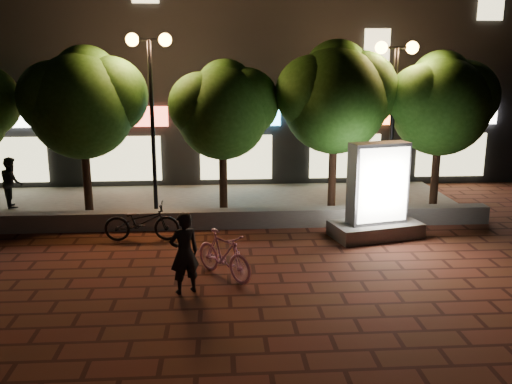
{
  "coord_description": "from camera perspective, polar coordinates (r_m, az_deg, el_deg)",
  "views": [
    {
      "loc": [
        0.39,
        -10.53,
        4.53
      ],
      "look_at": [
        1.22,
        1.5,
        1.6
      ],
      "focal_mm": 38.19,
      "sensor_mm": 36.0,
      "label": 1
    }
  ],
  "objects": [
    {
      "name": "ground",
      "position": [
        11.47,
        -5.64,
        -9.69
      ],
      "size": [
        80.0,
        80.0,
        0.0
      ],
      "primitive_type": "plane",
      "color": "#522219",
      "rests_on": "ground"
    },
    {
      "name": "retaining_wall",
      "position": [
        15.15,
        -5.25,
        -2.83
      ],
      "size": [
        16.0,
        0.45,
        0.5
      ],
      "primitive_type": "cube",
      "color": "slate",
      "rests_on": "ground"
    },
    {
      "name": "sidewalk",
      "position": [
        17.62,
        -5.06,
        -1.18
      ],
      "size": [
        16.0,
        5.0,
        0.08
      ],
      "primitive_type": "cube",
      "color": "slate",
      "rests_on": "ground"
    },
    {
      "name": "building_block",
      "position": [
        23.53,
        -5.05,
        14.72
      ],
      "size": [
        28.0,
        8.12,
        11.3
      ],
      "color": "black",
      "rests_on": "ground"
    },
    {
      "name": "tree_left",
      "position": [
        16.48,
        -17.6,
        9.24
      ],
      "size": [
        3.6,
        3.0,
        4.89
      ],
      "color": "black",
      "rests_on": "sidewalk"
    },
    {
      "name": "tree_mid",
      "position": [
        16.05,
        -3.38,
        8.92
      ],
      "size": [
        3.24,
        2.7,
        4.5
      ],
      "color": "black",
      "rests_on": "sidewalk"
    },
    {
      "name": "tree_right",
      "position": [
        16.39,
        8.42,
        10.12
      ],
      "size": [
        3.72,
        3.1,
        5.07
      ],
      "color": "black",
      "rests_on": "sidewalk"
    },
    {
      "name": "tree_far_right",
      "position": [
        17.36,
        18.9,
        9.08
      ],
      "size": [
        3.48,
        2.9,
        4.76
      ],
      "color": "black",
      "rests_on": "sidewalk"
    },
    {
      "name": "street_lamp_left",
      "position": [
        15.85,
        -11.0,
        11.58
      ],
      "size": [
        1.26,
        0.36,
        5.18
      ],
      "color": "black",
      "rests_on": "sidewalk"
    },
    {
      "name": "street_lamp_right",
      "position": [
        16.55,
        14.33,
        11.02
      ],
      "size": [
        1.26,
        0.36,
        4.98
      ],
      "color": "black",
      "rests_on": "sidewalk"
    },
    {
      "name": "ad_kiosk",
      "position": [
        14.49,
        12.56,
        -0.76
      ],
      "size": [
        2.52,
        1.67,
        2.5
      ],
      "color": "slate",
      "rests_on": "ground"
    },
    {
      "name": "scooter_pink",
      "position": [
        11.66,
        -3.41,
        -6.56
      ],
      "size": [
        1.44,
        1.61,
        1.02
      ],
      "primitive_type": "imported",
      "rotation": [
        0.0,
        0.0,
        0.69
      ],
      "color": "#EF9AD6",
      "rests_on": "ground"
    },
    {
      "name": "rider",
      "position": [
        10.89,
        -7.51,
        -6.35
      ],
      "size": [
        0.72,
        0.61,
        1.66
      ],
      "primitive_type": "imported",
      "rotation": [
        0.0,
        0.0,
        3.56
      ],
      "color": "black",
      "rests_on": "ground"
    },
    {
      "name": "scooter_parked",
      "position": [
        14.26,
        -11.86,
        -3.06
      ],
      "size": [
        1.93,
        0.7,
        1.01
      ],
      "primitive_type": "imported",
      "rotation": [
        0.0,
        0.0,
        1.55
      ],
      "color": "black",
      "rests_on": "ground"
    },
    {
      "name": "pedestrian",
      "position": [
        18.43,
        -24.24,
        0.95
      ],
      "size": [
        0.87,
        0.94,
        1.57
      ],
      "primitive_type": "imported",
      "rotation": [
        0.0,
        0.0,
        2.02
      ],
      "color": "black",
      "rests_on": "sidewalk"
    }
  ]
}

